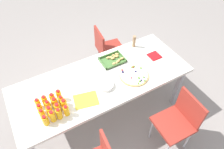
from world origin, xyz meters
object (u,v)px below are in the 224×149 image
object	(u,v)px
paper_folder	(86,100)
juice_bottle_11	(61,101)
juice_bottle_1	(53,116)
napkin_stack	(154,56)
juice_bottle_6	(58,108)
juice_bottle_13	(45,101)
chair_far_right	(107,48)
cardboard_tube	(134,41)
juice_bottle_7	(64,105)
juice_bottle_14	(52,98)
juice_bottle_4	(42,114)
juice_bottle_9	(48,106)
juice_bottle_5	(50,111)
juice_bottle_2	(59,114)
juice_bottle_0	(45,120)
juice_bottle_15	(59,95)
juice_bottle_12	(38,104)
plate_stack	(105,85)
chair_near_right	(179,120)
juice_bottle_10	(55,103)
fruit_pizza	(134,75)
juice_bottle_8	(40,109)
juice_bottle_3	(66,111)
snack_tray	(113,60)
party_table	(102,82)

from	to	relation	value
paper_folder	juice_bottle_11	bearing A→B (deg)	162.92
juice_bottle_1	napkin_stack	bearing A→B (deg)	10.48
juice_bottle_6	juice_bottle_13	distance (m)	0.18
chair_far_right	juice_bottle_1	xyz separation A→B (m)	(-1.16, -1.02, 0.32)
cardboard_tube	juice_bottle_1	bearing A→B (deg)	-156.71
juice_bottle_7	juice_bottle_14	size ratio (longest dim) A/B	1.09
juice_bottle_13	cardboard_tube	world-z (taller)	cardboard_tube
juice_bottle_4	juice_bottle_14	distance (m)	0.21
juice_bottle_9	juice_bottle_5	bearing A→B (deg)	-95.57
juice_bottle_2	juice_bottle_4	bearing A→B (deg)	152.49
juice_bottle_0	juice_bottle_11	bearing A→B (deg)	33.88
juice_bottle_1	cardboard_tube	size ratio (longest dim) A/B	0.87
juice_bottle_2	napkin_stack	distance (m)	1.45
juice_bottle_7	juice_bottle_15	size ratio (longest dim) A/B	1.03
juice_bottle_13	paper_folder	xyz separation A→B (m)	(0.40, -0.16, -0.06)
juice_bottle_12	plate_stack	world-z (taller)	juice_bottle_12
chair_near_right	juice_bottle_7	world-z (taller)	juice_bottle_7
juice_bottle_7	juice_bottle_4	bearing A→B (deg)	-179.44
chair_near_right	juice_bottle_7	xyz separation A→B (m)	(-1.11, 0.61, 0.32)
juice_bottle_10	juice_bottle_13	world-z (taller)	juice_bottle_13
juice_bottle_15	juice_bottle_0	bearing A→B (deg)	-134.25
juice_bottle_11	fruit_pizza	world-z (taller)	juice_bottle_11
juice_bottle_8	juice_bottle_15	size ratio (longest dim) A/B	0.99
juice_bottle_5	juice_bottle_10	xyz separation A→B (m)	(0.08, 0.08, 0.00)
juice_bottle_6	juice_bottle_9	bearing A→B (deg)	134.99
juice_bottle_3	snack_tray	xyz separation A→B (m)	(0.82, 0.47, -0.05)
plate_stack	cardboard_tube	xyz separation A→B (m)	(0.69, 0.45, 0.07)
napkin_stack	juice_bottle_12	bearing A→B (deg)	-178.17
juice_bottle_12	fruit_pizza	world-z (taller)	juice_bottle_12
juice_bottle_2	paper_folder	world-z (taller)	juice_bottle_2
juice_bottle_10	cardboard_tube	size ratio (longest dim) A/B	0.78
paper_folder	fruit_pizza	bearing A→B (deg)	3.83
juice_bottle_4	paper_folder	distance (m)	0.47
juice_bottle_6	juice_bottle_10	distance (m)	0.08
party_table	juice_bottle_5	distance (m)	0.73
paper_folder	juice_bottle_3	bearing A→B (deg)	-164.24
juice_bottle_10	juice_bottle_14	world-z (taller)	juice_bottle_14
juice_bottle_14	juice_bottle_15	world-z (taller)	juice_bottle_15
juice_bottle_2	juice_bottle_7	xyz separation A→B (m)	(0.08, 0.08, 0.00)
juice_bottle_7	paper_folder	size ratio (longest dim) A/B	0.57
juice_bottle_14	chair_near_right	bearing A→B (deg)	-32.37
plate_stack	paper_folder	size ratio (longest dim) A/B	0.73
juice_bottle_10	juice_bottle_12	distance (m)	0.17
juice_bottle_6	juice_bottle_8	xyz separation A→B (m)	(-0.16, 0.07, 0.00)
juice_bottle_6	plate_stack	xyz separation A→B (m)	(0.59, 0.06, -0.04)
juice_bottle_5	juice_bottle_14	distance (m)	0.16
juice_bottle_14	paper_folder	distance (m)	0.36
juice_bottle_4	juice_bottle_6	size ratio (longest dim) A/B	1.05
chair_far_right	juice_bottle_6	distance (m)	1.47
juice_bottle_1	paper_folder	distance (m)	0.40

